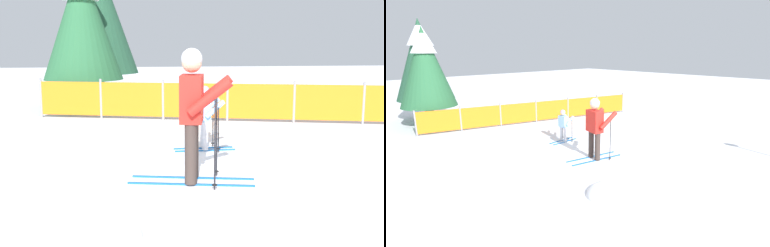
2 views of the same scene
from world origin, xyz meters
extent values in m
plane|color=white|center=(0.00, 0.00, 0.00)|extent=(60.00, 60.00, 0.00)
cube|color=#1966B2|center=(-0.11, 0.23, 0.01)|extent=(1.64, 0.38, 0.02)
cube|color=#1966B2|center=(-0.17, -0.08, 0.01)|extent=(1.64, 0.38, 0.02)
cylinder|color=#3F332D|center=(-0.11, 0.23, 0.42)|extent=(0.16, 0.16, 0.79)
cylinder|color=#3F332D|center=(-0.17, -0.08, 0.42)|extent=(0.16, 0.16, 0.79)
cube|color=red|center=(-0.14, 0.07, 1.12)|extent=(0.38, 0.54, 0.61)
cylinder|color=red|center=(0.17, 0.32, 1.17)|extent=(0.59, 0.24, 0.49)
cylinder|color=red|center=(0.04, -0.28, 1.17)|extent=(0.59, 0.24, 0.49)
sphere|color=#D8AD8C|center=(-0.14, 0.07, 1.58)|extent=(0.26, 0.26, 0.26)
sphere|color=silver|center=(-0.14, 0.07, 1.63)|extent=(0.28, 0.28, 0.28)
cylinder|color=black|center=(0.24, 0.33, 0.61)|extent=(0.02, 0.02, 1.23)
cylinder|color=black|center=(0.24, 0.33, 0.06)|extent=(0.07, 0.07, 0.01)
cylinder|color=black|center=(0.10, -0.31, 0.61)|extent=(0.02, 0.02, 1.23)
cylinder|color=black|center=(0.10, -0.31, 0.06)|extent=(0.07, 0.07, 0.01)
cube|color=#1966B2|center=(0.31, 2.06, 0.01)|extent=(1.04, 0.08, 0.02)
cube|color=#1966B2|center=(0.31, 1.87, 0.01)|extent=(1.04, 0.08, 0.02)
cylinder|color=silver|center=(0.31, 2.06, 0.27)|extent=(0.10, 0.10, 0.49)
cylinder|color=silver|center=(0.31, 1.87, 0.27)|extent=(0.10, 0.10, 0.49)
cube|color=#8CBFF2|center=(0.31, 1.96, 0.71)|extent=(0.19, 0.31, 0.38)
cylinder|color=#8CBFF2|center=(0.45, 2.16, 0.73)|extent=(0.35, 0.09, 0.32)
cylinder|color=#8CBFF2|center=(0.47, 1.78, 0.73)|extent=(0.35, 0.09, 0.32)
sphere|color=#D8AD8C|center=(0.31, 1.96, 1.00)|extent=(0.16, 0.16, 0.16)
sphere|color=pink|center=(0.31, 1.96, 1.03)|extent=(0.17, 0.17, 0.17)
cylinder|color=black|center=(0.50, 2.20, 0.38)|extent=(0.02, 0.02, 0.77)
cylinder|color=black|center=(0.50, 2.20, 0.06)|extent=(0.07, 0.07, 0.01)
cylinder|color=black|center=(0.52, 1.74, 0.38)|extent=(0.02, 0.02, 0.77)
cylinder|color=black|center=(0.52, 1.74, 0.06)|extent=(0.07, 0.07, 0.01)
cylinder|color=gray|center=(-3.15, 6.06, 0.48)|extent=(0.06, 0.06, 0.96)
cylinder|color=gray|center=(-1.67, 5.67, 0.48)|extent=(0.06, 0.06, 0.96)
cylinder|color=gray|center=(-0.19, 5.27, 0.48)|extent=(0.06, 0.06, 0.96)
cylinder|color=gray|center=(1.29, 4.87, 0.48)|extent=(0.06, 0.06, 0.96)
cylinder|color=gray|center=(2.77, 4.48, 0.48)|extent=(0.06, 0.06, 0.96)
cylinder|color=gray|center=(4.24, 4.08, 0.48)|extent=(0.06, 0.06, 0.96)
cube|color=orange|center=(-2.41, 5.86, 0.48)|extent=(1.49, 0.43, 0.81)
cube|color=orange|center=(-0.93, 5.47, 0.48)|extent=(1.49, 0.43, 0.81)
cube|color=orange|center=(0.55, 5.07, 0.48)|extent=(1.49, 0.43, 0.81)
cube|color=orange|center=(2.03, 4.67, 0.48)|extent=(1.49, 0.43, 0.81)
cube|color=orange|center=(3.50, 4.28, 0.48)|extent=(1.49, 0.43, 0.81)
cylinder|color=#4C3823|center=(-2.22, 7.29, 0.42)|extent=(0.27, 0.27, 0.84)
cone|color=#2A653C|center=(-2.22, 7.29, 2.40)|extent=(2.13, 2.13, 3.12)
cylinder|color=#4C3823|center=(-1.89, 8.68, 0.46)|extent=(0.29, 0.29, 0.92)
cone|color=#245137|center=(-1.89, 8.68, 2.64)|extent=(2.35, 2.35, 3.44)
ellipsoid|color=white|center=(-1.42, -1.66, 0.00)|extent=(1.19, 1.01, 0.48)
camera|label=1|loc=(-0.89, -6.08, 1.84)|focal=45.00mm
camera|label=2|loc=(-6.08, -5.51, 3.06)|focal=28.00mm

